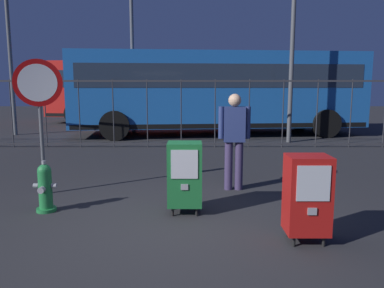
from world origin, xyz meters
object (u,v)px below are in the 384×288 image
newspaper_box_primary (186,174)px  street_light_near_left (10,31)px  street_light_far_left (133,29)px  bus_far (157,88)px  bus_near (219,89)px  stop_sign (40,98)px  newspaper_box_secondary (308,194)px  pedestrian (235,136)px  fire_hydrant (47,188)px  street_light_far_right (295,12)px

newspaper_box_primary → street_light_near_left: size_ratio=0.16×
newspaper_box_primary → street_light_far_left: bearing=102.8°
bus_far → bus_near: bearing=-51.0°
newspaper_box_primary → bus_far: 13.54m
newspaper_box_primary → street_light_near_left: 11.41m
stop_sign → street_light_near_left: street_light_near_left is taller
bus_near → street_light_far_left: 4.05m
stop_sign → bus_near: bearing=66.7°
newspaper_box_secondary → stop_sign: (-3.80, 1.97, 1.03)m
pedestrian → street_light_near_left: bearing=134.1°
stop_sign → bus_near: size_ratio=0.21×
newspaper_box_secondary → street_light_near_left: 13.02m
street_light_far_left → pedestrian: bearing=-70.3°
street_light_near_left → street_light_far_left: (4.31, 0.88, 0.21)m
newspaper_box_primary → pedestrian: size_ratio=0.61×
fire_hydrant → stop_sign: stop_sign is taller
bus_far → newspaper_box_secondary: bearing=-70.0°
fire_hydrant → pedestrian: 3.13m
pedestrian → bus_far: 12.43m
newspaper_box_primary → newspaper_box_secondary: 1.75m
street_light_far_left → street_light_far_right: bearing=-26.9°
newspaper_box_secondary → bus_far: (-3.07, 14.41, 1.14)m
street_light_near_left → fire_hydrant: bearing=-62.8°
fire_hydrant → street_light_far_left: bearing=91.1°
newspaper_box_secondary → stop_sign: size_ratio=0.46×
stop_sign → street_light_near_left: bearing=117.7°
fire_hydrant → bus_near: 9.45m
street_light_near_left → street_light_far_left: street_light_far_left is taller
street_light_near_left → street_light_far_right: 9.93m
bus_far → stop_sign: bearing=-85.4°
street_light_far_right → street_light_far_left: bearing=153.1°
bus_near → street_light_near_left: 7.84m
stop_sign → street_light_far_right: (5.62, 5.98, 2.46)m
pedestrian → street_light_far_left: 9.47m
fire_hydrant → bus_far: bus_far is taller
newspaper_box_primary → newspaper_box_secondary: size_ratio=1.00×
fire_hydrant → newspaper_box_secondary: 3.61m
street_light_far_left → bus_near: bearing=-13.5°
stop_sign → pedestrian: stop_sign is taller
pedestrian → bus_far: bearing=101.5°
pedestrian → fire_hydrant: bearing=-157.6°
newspaper_box_secondary → bus_far: bus_far is taller
fire_hydrant → pedestrian: pedestrian is taller
bus_near → stop_sign: bearing=-118.9°
newspaper_box_primary → street_light_far_right: 8.41m
bus_near → street_light_far_right: 3.77m
bus_near → pedestrian: bearing=-97.2°
newspaper_box_primary → stop_sign: 2.76m
newspaper_box_secondary → pedestrian: 2.36m
bus_near → street_light_near_left: street_light_near_left is taller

